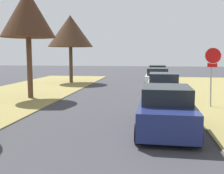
# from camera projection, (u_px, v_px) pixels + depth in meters

# --- Properties ---
(stop_sign_far) EXTENTS (0.81, 0.50, 2.95)m
(stop_sign_far) POSITION_uv_depth(u_px,v_px,m) (212.00, 64.00, 13.29)
(stop_sign_far) COLOR #9EA0A5
(stop_sign_far) RESTS_ON grass_verge_right
(street_tree_left_mid_b) EXTENTS (3.22, 3.22, 6.43)m
(street_tree_left_mid_b) POSITION_uv_depth(u_px,v_px,m) (28.00, 14.00, 15.76)
(street_tree_left_mid_b) COLOR brown
(street_tree_left_mid_b) RESTS_ON grass_verge_left
(street_tree_left_far) EXTENTS (4.15, 4.15, 6.19)m
(street_tree_left_far) POSITION_uv_depth(u_px,v_px,m) (70.00, 31.00, 24.64)
(street_tree_left_far) COLOR brown
(street_tree_left_far) RESTS_ON grass_verge_left
(parked_sedan_navy) EXTENTS (2.01, 4.43, 1.57)m
(parked_sedan_navy) POSITION_uv_depth(u_px,v_px,m) (166.00, 110.00, 9.43)
(parked_sedan_navy) COLOR navy
(parked_sedan_navy) RESTS_ON ground
(parked_sedan_silver) EXTENTS (2.01, 4.43, 1.57)m
(parked_sedan_silver) POSITION_uv_depth(u_px,v_px,m) (163.00, 87.00, 15.98)
(parked_sedan_silver) COLOR #BCBCC1
(parked_sedan_silver) RESTS_ON ground
(parked_sedan_white) EXTENTS (2.01, 4.43, 1.57)m
(parked_sedan_white) POSITION_uv_depth(u_px,v_px,m) (157.00, 78.00, 21.76)
(parked_sedan_white) COLOR white
(parked_sedan_white) RESTS_ON ground
(parked_sedan_tan) EXTENTS (2.01, 4.43, 1.57)m
(parked_sedan_tan) POSITION_uv_depth(u_px,v_px,m) (157.00, 73.00, 27.59)
(parked_sedan_tan) COLOR tan
(parked_sedan_tan) RESTS_ON ground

